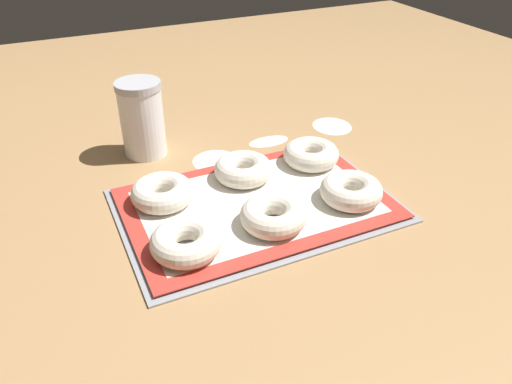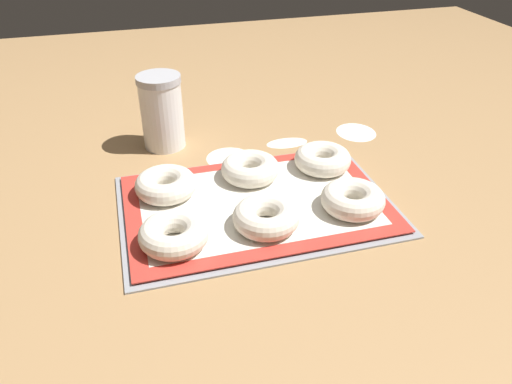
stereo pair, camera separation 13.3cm
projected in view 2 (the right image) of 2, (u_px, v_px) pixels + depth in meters
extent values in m
plane|color=#A87F51|center=(262.00, 205.00, 1.00)|extent=(2.80, 2.80, 0.00)
cube|color=#93969B|center=(256.00, 204.00, 0.99)|extent=(0.53, 0.36, 0.01)
cube|color=red|center=(256.00, 202.00, 0.99)|extent=(0.51, 0.34, 0.00)
cube|color=silver|center=(256.00, 202.00, 0.99)|extent=(0.45, 0.28, 0.00)
torus|color=silver|center=(174.00, 234.00, 0.86)|extent=(0.12, 0.12, 0.04)
torus|color=silver|center=(266.00, 217.00, 0.91)|extent=(0.12, 0.12, 0.04)
torus|color=silver|center=(353.00, 199.00, 0.96)|extent=(0.12, 0.12, 0.04)
torus|color=silver|center=(166.00, 185.00, 1.00)|extent=(0.12, 0.12, 0.04)
torus|color=silver|center=(249.00, 169.00, 1.05)|extent=(0.12, 0.12, 0.04)
torus|color=silver|center=(323.00, 159.00, 1.09)|extent=(0.12, 0.12, 0.04)
cylinder|color=white|center=(162.00, 115.00, 1.17)|extent=(0.10, 0.10, 0.16)
cylinder|color=#B2B2B7|center=(158.00, 79.00, 1.12)|extent=(0.10, 0.10, 0.02)
ellipsoid|color=white|center=(229.00, 158.00, 1.16)|extent=(0.11, 0.10, 0.00)
ellipsoid|color=white|center=(287.00, 142.00, 1.22)|extent=(0.10, 0.05, 0.00)
ellipsoid|color=white|center=(356.00, 132.00, 1.27)|extent=(0.10, 0.11, 0.00)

